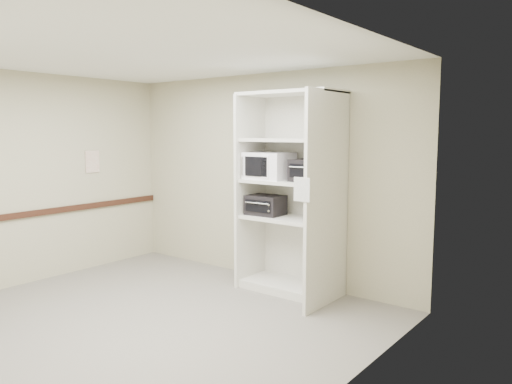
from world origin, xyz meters
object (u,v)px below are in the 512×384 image
Objects in this scene: toaster_oven_upper at (311,171)px; toaster_oven_lower at (266,205)px; microwave at (269,166)px; shelving_unit at (293,200)px.

toaster_oven_upper is 1.02× the size of toaster_oven_lower.
toaster_oven_upper is (0.59, 0.03, -0.03)m from microwave.
shelving_unit reaches higher than toaster_oven_upper.
shelving_unit is 0.40m from toaster_oven_lower.
microwave reaches higher than toaster_oven_upper.
microwave is 0.49m from toaster_oven_lower.
toaster_oven_upper is at bearing 0.07° from toaster_oven_lower.
shelving_unit is at bearing 179.35° from toaster_oven_upper.
shelving_unit is at bearing 2.87° from toaster_oven_lower.
shelving_unit is 5.51× the size of toaster_oven_lower.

